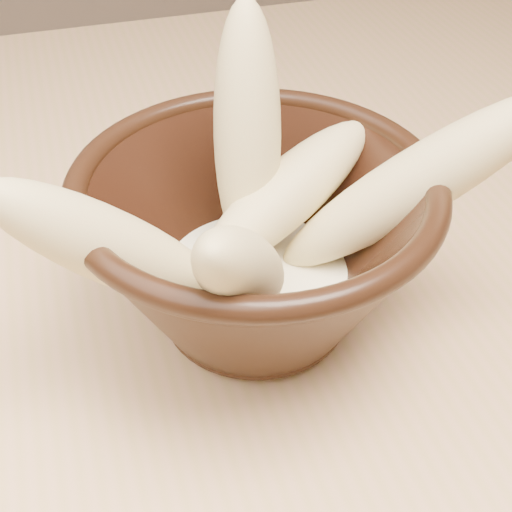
{
  "coord_description": "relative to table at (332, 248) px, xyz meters",
  "views": [
    {
      "loc": [
        -0.22,
        -0.47,
        1.1
      ],
      "look_at": [
        -0.12,
        -0.15,
        0.81
      ],
      "focal_mm": 50.0,
      "sensor_mm": 36.0,
      "label": 1
    }
  ],
  "objects": [
    {
      "name": "bowl",
      "position": [
        -0.12,
        -0.15,
        0.15
      ],
      "size": [
        0.22,
        0.22,
        0.12
      ],
      "rotation": [
        0.0,
        0.0,
        -0.25
      ],
      "color": "black",
      "rests_on": "table"
    },
    {
      "name": "banana_left",
      "position": [
        -0.2,
        -0.17,
        0.18
      ],
      "size": [
        0.15,
        0.06,
        0.14
      ],
      "primitive_type": "ellipsoid",
      "rotation": [
        0.81,
        0.0,
        -1.45
      ],
      "color": "#D9BD80",
      "rests_on": "bowl"
    },
    {
      "name": "banana_across",
      "position": [
        -0.09,
        -0.13,
        0.17
      ],
      "size": [
        0.15,
        0.1,
        0.08
      ],
      "primitive_type": "ellipsoid",
      "rotation": [
        1.27,
        0.0,
        2.03
      ],
      "color": "#D9BD80",
      "rests_on": "bowl"
    },
    {
      "name": "banana_front",
      "position": [
        -0.14,
        -0.2,
        0.18
      ],
      "size": [
        0.1,
        0.13,
        0.14
      ],
      "primitive_type": "ellipsoid",
      "rotation": [
        0.75,
        0.0,
        -0.53
      ],
      "color": "#D9BD80",
      "rests_on": "bowl"
    },
    {
      "name": "milk_puddle",
      "position": [
        -0.12,
        -0.15,
        0.12
      ],
      "size": [
        0.13,
        0.13,
        0.02
      ],
      "primitive_type": "cylinder",
      "color": "#FEF6CC",
      "rests_on": "bowl"
    },
    {
      "name": "table",
      "position": [
        0.0,
        0.0,
        0.0
      ],
      "size": [
        1.2,
        0.8,
        0.75
      ],
      "color": "tan",
      "rests_on": "ground"
    },
    {
      "name": "banana_right",
      "position": [
        -0.03,
        -0.17,
        0.19
      ],
      "size": [
        0.18,
        0.09,
        0.15
      ],
      "primitive_type": "ellipsoid",
      "rotation": [
        0.88,
        0.0,
        1.26
      ],
      "color": "#D9BD80",
      "rests_on": "bowl"
    },
    {
      "name": "banana_upright",
      "position": [
        -0.11,
        -0.11,
        0.2
      ],
      "size": [
        0.06,
        0.09,
        0.17
      ],
      "primitive_type": "ellipsoid",
      "rotation": [
        0.25,
        0.0,
        2.88
      ],
      "color": "#D9BD80",
      "rests_on": "bowl"
    }
  ]
}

